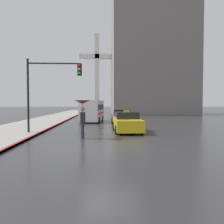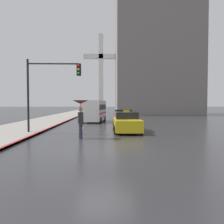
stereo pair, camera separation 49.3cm
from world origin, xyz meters
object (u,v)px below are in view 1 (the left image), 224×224
pedestrian_with_umbrella (83,109)px  monument_cross (97,69)px  ambulance_van (92,110)px  sedan_red (122,118)px  traffic_light (51,81)px  taxi (127,122)px

pedestrian_with_umbrella → monument_cross: size_ratio=0.14×
ambulance_van → pedestrian_with_umbrella: ambulance_van is taller
sedan_red → traffic_light: (-5.44, -6.57, 2.87)m
sedan_red → pedestrian_with_umbrella: size_ratio=1.92×
sedan_red → monument_cross: size_ratio=0.27×
taxi → traffic_light: bearing=11.5°
taxi → sedan_red: bearing=-91.7°
sedan_red → pedestrian_with_umbrella: (-3.14, -8.78, 1.04)m
pedestrian_with_umbrella → traffic_light: size_ratio=0.44×
pedestrian_with_umbrella → traffic_light: 3.68m
sedan_red → taxi: bearing=88.3°
ambulance_van → sedan_red: bearing=141.2°
sedan_red → ambulance_van: ambulance_van is taller
traffic_light → monument_cross: bearing=84.9°
taxi → monument_cross: bearing=-84.7°
ambulance_van → pedestrian_with_umbrella: (-0.09, -11.99, 0.38)m
sedan_red → traffic_light: bearing=50.4°
taxi → monument_cross: size_ratio=0.29×
taxi → traffic_light: 6.10m
taxi → traffic_light: traffic_light is taller
taxi → ambulance_van: 9.20m
pedestrian_with_umbrella → monument_cross: bearing=18.6°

